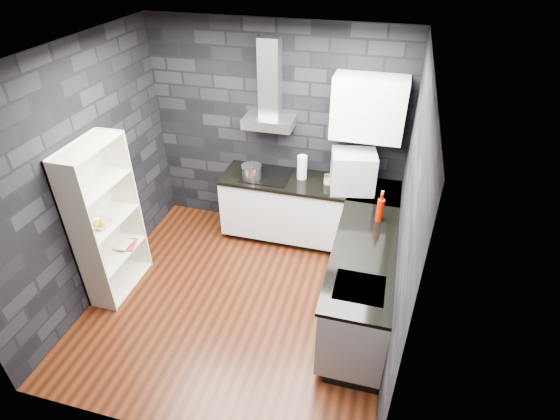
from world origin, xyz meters
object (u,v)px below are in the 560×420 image
at_px(pot, 252,172).
at_px(storage_jar, 327,180).
at_px(red_bottle, 380,210).
at_px(appliance_garage, 353,172).
at_px(glass_vase, 302,167).
at_px(fruit_bowl, 101,224).
at_px(utensil_crock, 334,176).
at_px(bookshelf, 106,222).

relative_size(pot, storage_jar, 2.28).
height_order(storage_jar, red_bottle, red_bottle).
xyz_separation_m(pot, appliance_garage, (1.23, 0.05, 0.14)).
xyz_separation_m(glass_vase, storage_jar, (0.33, -0.06, -0.10)).
relative_size(red_bottle, fruit_bowl, 1.10).
bearing_deg(glass_vase, utensil_crock, 8.94).
distance_m(glass_vase, utensil_crock, 0.41).
distance_m(glass_vase, appliance_garage, 0.64).
distance_m(utensil_crock, appliance_garage, 0.34).
bearing_deg(utensil_crock, appliance_garage, -35.54).
distance_m(pot, red_bottle, 1.68).
bearing_deg(pot, utensil_crock, 12.23).
height_order(utensil_crock, fruit_bowl, utensil_crock).
bearing_deg(utensil_crock, red_bottle, -50.97).
xyz_separation_m(storage_jar, fruit_bowl, (-2.14, -1.49, -0.02)).
bearing_deg(glass_vase, pot, -165.70).
bearing_deg(red_bottle, pot, 161.68).
bearing_deg(red_bottle, fruit_bowl, -162.84).
height_order(utensil_crock, appliance_garage, appliance_garage).
xyz_separation_m(pot, bookshelf, (-1.21, -1.31, -0.08)).
distance_m(appliance_garage, bookshelf, 2.80).
height_order(appliance_garage, fruit_bowl, appliance_garage).
bearing_deg(fruit_bowl, storage_jar, 34.88).
xyz_separation_m(utensil_crock, red_bottle, (0.60, -0.74, 0.07)).
bearing_deg(storage_jar, pot, -174.04).
bearing_deg(pot, appliance_garage, 2.13).
distance_m(utensil_crock, red_bottle, 0.96).
distance_m(glass_vase, bookshelf, 2.33).
xyz_separation_m(glass_vase, appliance_garage, (0.63, -0.11, 0.07)).
bearing_deg(fruit_bowl, red_bottle, 17.16).
relative_size(appliance_garage, fruit_bowl, 2.12).
bearing_deg(appliance_garage, fruit_bowl, -160.29).
distance_m(appliance_garage, fruit_bowl, 2.84).
distance_m(glass_vase, red_bottle, 1.20).
relative_size(pot, utensil_crock, 2.08).
relative_size(storage_jar, red_bottle, 0.41).
height_order(red_bottle, fruit_bowl, red_bottle).
xyz_separation_m(storage_jar, appliance_garage, (0.30, -0.05, 0.17)).
bearing_deg(red_bottle, utensil_crock, 129.03).
height_order(pot, utensil_crock, pot).
relative_size(glass_vase, bookshelf, 0.17).
bearing_deg(red_bottle, appliance_garage, 122.48).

